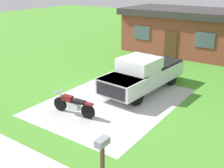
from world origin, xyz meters
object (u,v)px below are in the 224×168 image
at_px(motorcycle, 73,105).
at_px(pickup_truck, 144,73).
at_px(mailbox, 102,147).
at_px(neighbor_house, 184,30).

relative_size(motorcycle, pickup_truck, 0.38).
xyz_separation_m(motorcycle, pickup_truck, (1.10, 4.43, 0.48)).
height_order(pickup_truck, mailbox, pickup_truck).
xyz_separation_m(motorcycle, mailbox, (3.52, -2.54, 0.51)).
xyz_separation_m(motorcycle, neighbor_house, (-0.41, 13.90, 1.32)).
bearing_deg(pickup_truck, neighbor_house, 99.05).
bearing_deg(neighbor_house, motorcycle, -88.32).
distance_m(motorcycle, pickup_truck, 4.59).
distance_m(motorcycle, neighbor_house, 13.97).
bearing_deg(motorcycle, mailbox, -35.85).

